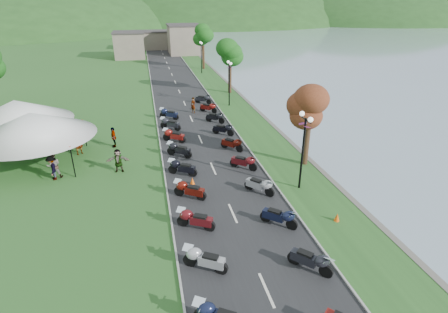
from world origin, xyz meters
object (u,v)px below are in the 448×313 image
vendor_tent_main (36,139)px  pedestrian_c (55,179)px  pedestrian_a (80,154)px  pedestrian_b (56,178)px

vendor_tent_main → pedestrian_c: bearing=-62.6°
vendor_tent_main → pedestrian_c: vendor_tent_main is taller
pedestrian_a → pedestrian_c: (-1.09, -4.18, 0.00)m
vendor_tent_main → pedestrian_a: (2.62, 1.22, -2.00)m
pedestrian_c → pedestrian_a: bearing=154.3°
vendor_tent_main → pedestrian_c: size_ratio=3.31×
vendor_tent_main → pedestrian_a: vendor_tent_main is taller
pedestrian_a → pedestrian_c: 4.32m
pedestrian_a → pedestrian_c: bearing=-144.8°
pedestrian_a → pedestrian_b: bearing=-144.8°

